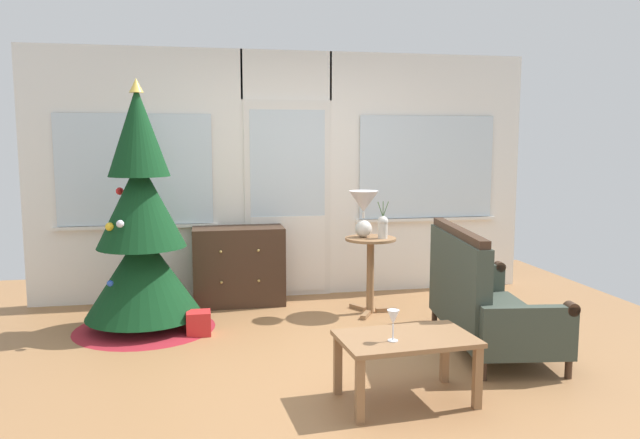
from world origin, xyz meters
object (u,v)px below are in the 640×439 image
side_table (370,260)px  gift_box (199,323)px  christmas_tree (142,240)px  flower_vase (383,226)px  dresser_cabinet (239,266)px  coffee_table (406,346)px  settee_sofa (480,300)px  wine_glass (393,318)px  table_lamp (364,207)px

side_table → gift_box: size_ratio=3.60×
christmas_tree → flower_vase: bearing=1.1°
christmas_tree → side_table: 2.09m
christmas_tree → dresser_cabinet: (0.87, 0.67, -0.40)m
dresser_cabinet → gift_box: bearing=-113.2°
flower_vase → coffee_table: size_ratio=0.40×
settee_sofa → wine_glass: (-1.03, -0.95, 0.19)m
flower_vase → gift_box: 1.89m
side_table → wine_glass: bearing=-102.0°
gift_box → flower_vase: bearing=10.4°
dresser_cabinet → coffee_table: dresser_cabinet is taller
dresser_cabinet → coffee_table: bearing=-71.1°
flower_vase → settee_sofa: bearing=-64.7°
settee_sofa → christmas_tree: bearing=159.3°
christmas_tree → gift_box: christmas_tree is taller
dresser_cabinet → wine_glass: size_ratio=4.63×
side_table → wine_glass: size_ratio=3.73×
side_table → flower_vase: (0.10, -0.06, 0.33)m
side_table → coffee_table: side_table is taller
settee_sofa → flower_vase: (-0.49, 1.05, 0.47)m
table_lamp → coffee_table: size_ratio=0.50×
coffee_table → gift_box: (-1.28, 1.62, -0.26)m
christmas_tree → settee_sofa: christmas_tree is taller
side_table → table_lamp: (-0.06, 0.04, 0.50)m
dresser_cabinet → flower_vase: 1.52m
settee_sofa → coffee_table: bearing=-136.3°
table_lamp → flower_vase: bearing=-32.0°
flower_vase → christmas_tree: bearing=-178.9°
side_table → wine_glass: side_table is taller
coffee_table → wine_glass: wine_glass is taller
flower_vase → gift_box: size_ratio=1.73×
christmas_tree → gift_box: (0.46, -0.27, -0.69)m
christmas_tree → gift_box: bearing=-30.2°
dresser_cabinet → side_table: size_ratio=1.24×
christmas_tree → settee_sofa: (2.67, -1.01, -0.41)m
christmas_tree → coffee_table: 2.61m
gift_box → side_table: bearing=13.0°
settee_sofa → side_table: (-0.59, 1.11, 0.14)m
christmas_tree → gift_box: 0.87m
settee_sofa → table_lamp: bearing=119.7°
wine_glass → christmas_tree: bearing=129.9°
christmas_tree → settee_sofa: 2.88m
settee_sofa → table_lamp: 1.47m
side_table → flower_vase: 0.35m
dresser_cabinet → table_lamp: size_ratio=2.05×
settee_sofa → gift_box: settee_sofa is taller
dresser_cabinet → settee_sofa: size_ratio=0.57×
settee_sofa → flower_vase: flower_vase is taller
dresser_cabinet → table_lamp: bearing=-24.8°
settee_sofa → flower_vase: 1.25m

